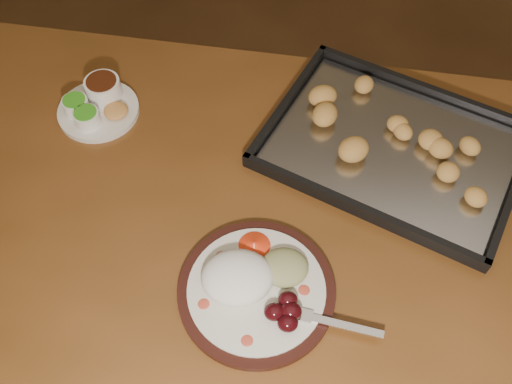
{
  "coord_description": "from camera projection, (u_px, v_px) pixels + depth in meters",
  "views": [
    {
      "loc": [
        -0.27,
        -0.56,
        1.69
      ],
      "look_at": [
        -0.26,
        0.06,
        0.77
      ],
      "focal_mm": 40.0,
      "sensor_mm": 36.0,
      "label": 1
    }
  ],
  "objects": [
    {
      "name": "ground",
      "position": [
        343.0,
        350.0,
        1.71
      ],
      "size": [
        4.0,
        4.0,
        0.0
      ],
      "primitive_type": "plane",
      "color": "brown",
      "rests_on": "ground"
    },
    {
      "name": "baking_tray",
      "position": [
        393.0,
        145.0,
        1.17
      ],
      "size": [
        0.62,
        0.57,
        0.05
      ],
      "rotation": [
        0.0,
        0.0,
        -0.52
      ],
      "color": "black",
      "rests_on": "dining_table"
    },
    {
      "name": "dinner_plate",
      "position": [
        255.0,
        285.0,
        0.99
      ],
      "size": [
        0.35,
        0.28,
        0.06
      ],
      "rotation": [
        0.0,
        0.0,
        -0.57
      ],
      "color": "black",
      "rests_on": "dining_table"
    },
    {
      "name": "dining_table",
      "position": [
        245.0,
        238.0,
        1.18
      ],
      "size": [
        1.63,
        1.15,
        0.75
      ],
      "rotation": [
        0.0,
        0.0,
        -0.18
      ],
      "color": "brown",
      "rests_on": "ground"
    },
    {
      "name": "condiment_saucer",
      "position": [
        97.0,
        104.0,
        1.23
      ],
      "size": [
        0.18,
        0.18,
        0.06
      ],
      "rotation": [
        0.0,
        0.0,
        -0.57
      ],
      "color": "silver",
      "rests_on": "dining_table"
    }
  ]
}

